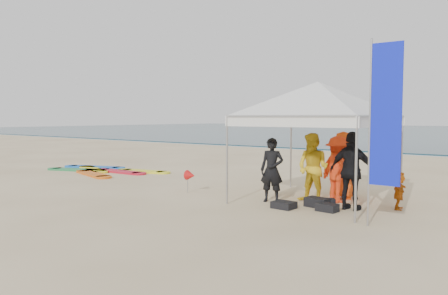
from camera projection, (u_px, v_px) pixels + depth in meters
ground at (145, 197)px, 11.60m from camera, size 120.00×120.00×0.00m
shoreline_foam at (373, 153)px, 26.04m from camera, size 160.00×1.20×0.01m
person_black_a at (272, 170)px, 10.85m from camera, size 0.66×0.51×1.61m
person_yellow at (313, 168)px, 10.78m from camera, size 0.90×0.74×1.72m
person_orange_a at (338, 169)px, 10.84m from camera, size 1.22×1.00×1.64m
person_black_b at (352, 171)px, 9.89m from camera, size 1.07×0.49×1.79m
person_orange_b at (343, 165)px, 11.27m from camera, size 0.99×0.80×1.75m
person_seated at (399, 190)px, 10.00m from camera, size 0.43×0.85×0.87m
canopy_tent at (318, 82)px, 10.77m from camera, size 4.54×4.54×3.42m
feather_flag at (384, 117)px, 8.18m from camera, size 0.61×0.04×3.61m
marker_pennant at (191, 175)px, 12.13m from camera, size 0.28×0.28×0.64m
gear_pile at (312, 204)px, 10.13m from camera, size 1.44×1.17×0.22m
surfboard_spread at (102, 170)px, 17.06m from camera, size 4.77×2.68×0.07m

